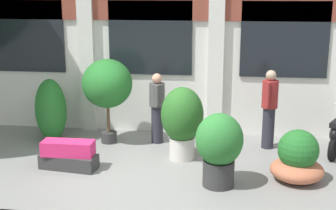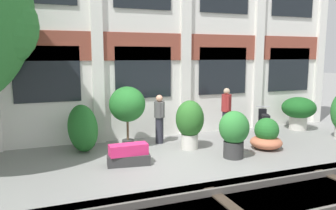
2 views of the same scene
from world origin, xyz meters
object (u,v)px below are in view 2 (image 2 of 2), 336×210
at_px(potted_plant_ribbed_drum, 299,110).
at_px(resident_watching_tracks, 226,111).
at_px(scooter_near_curb, 264,123).
at_px(potted_plant_fluted_column, 190,122).
at_px(potted_plant_glazed_jar, 234,132).
at_px(potted_plant_low_pan, 127,105).
at_px(potted_plant_wide_bowl, 266,136).
at_px(resident_by_doorway, 159,118).
at_px(topiary_hedge, 83,128).
at_px(potted_plant_square_trough, 129,155).

height_order(potted_plant_ribbed_drum, resident_watching_tracks, resident_watching_tracks).
bearing_deg(scooter_near_curb, potted_plant_fluted_column, 127.68).
relative_size(potted_plant_glazed_jar, resident_watching_tracks, 0.77).
bearing_deg(potted_plant_low_pan, scooter_near_curb, -2.25).
relative_size(potted_plant_fluted_column, potted_plant_glazed_jar, 1.13).
distance_m(potted_plant_wide_bowl, scooter_near_curb, 1.79).
xyz_separation_m(potted_plant_glazed_jar, resident_watching_tracks, (1.02, 2.12, 0.18)).
height_order(potted_plant_fluted_column, resident_by_doorway, resident_by_doorway).
height_order(resident_by_doorway, resident_watching_tracks, resident_watching_tracks).
bearing_deg(potted_plant_fluted_column, potted_plant_ribbed_drum, 10.17).
bearing_deg(potted_plant_glazed_jar, potted_plant_low_pan, 140.43).
bearing_deg(potted_plant_ribbed_drum, potted_plant_low_pan, -179.21).
xyz_separation_m(potted_plant_ribbed_drum, potted_plant_wide_bowl, (-2.82, -1.75, -0.36)).
xyz_separation_m(potted_plant_glazed_jar, scooter_near_curb, (2.44, 1.86, -0.30)).
bearing_deg(potted_plant_ribbed_drum, potted_plant_wide_bowl, -148.18).
distance_m(potted_plant_glazed_jar, scooter_near_curb, 3.08).
relative_size(resident_by_doorway, resident_watching_tracks, 0.92).
relative_size(potted_plant_glazed_jar, scooter_near_curb, 1.03).
bearing_deg(topiary_hedge, potted_plant_glazed_jar, -28.84).
distance_m(potted_plant_fluted_column, resident_by_doorway, 1.13).
relative_size(resident_by_doorway, topiary_hedge, 1.12).
xyz_separation_m(potted_plant_low_pan, resident_watching_tracks, (3.51, 0.07, -0.40)).
height_order(potted_plant_ribbed_drum, scooter_near_curb, potted_plant_ribbed_drum).
relative_size(potted_plant_ribbed_drum, resident_watching_tracks, 0.74).
distance_m(potted_plant_ribbed_drum, scooter_near_curb, 1.83).
distance_m(scooter_near_curb, topiary_hedge, 6.27).
bearing_deg(resident_by_doorway, potted_plant_square_trough, 41.53).
bearing_deg(resident_by_doorway, potted_plant_ribbed_drum, 171.34).
bearing_deg(potted_plant_wide_bowl, resident_by_doorway, 147.53).
bearing_deg(resident_by_doorway, resident_watching_tracks, 170.34).
relative_size(potted_plant_wide_bowl, topiary_hedge, 0.68).
distance_m(potted_plant_wide_bowl, potted_plant_glazed_jar, 1.49).
bearing_deg(topiary_hedge, resident_watching_tracks, 0.19).
bearing_deg(potted_plant_glazed_jar, scooter_near_curb, 37.30).
relative_size(potted_plant_square_trough, resident_watching_tracks, 0.67).
distance_m(potted_plant_wide_bowl, resident_watching_tracks, 1.84).
relative_size(potted_plant_low_pan, potted_plant_wide_bowl, 1.97).
bearing_deg(potted_plant_glazed_jar, topiary_hedge, 151.16).
relative_size(scooter_near_curb, resident_watching_tracks, 0.74).
xyz_separation_m(resident_by_doorway, topiary_hedge, (-2.42, -0.07, -0.14)).
height_order(scooter_near_curb, topiary_hedge, topiary_hedge).
distance_m(potted_plant_square_trough, topiary_hedge, 1.97).
bearing_deg(potted_plant_low_pan, resident_by_doorway, 6.78).
relative_size(potted_plant_ribbed_drum, potted_plant_low_pan, 0.67).
relative_size(potted_plant_wide_bowl, resident_watching_tracks, 0.56).
height_order(potted_plant_low_pan, potted_plant_glazed_jar, potted_plant_low_pan).
distance_m(potted_plant_low_pan, potted_plant_glazed_jar, 3.27).
relative_size(potted_plant_ribbed_drum, potted_plant_wide_bowl, 1.32).
xyz_separation_m(potted_plant_low_pan, potted_plant_fluted_column, (1.72, -0.80, -0.48)).
bearing_deg(resident_watching_tracks, potted_plant_ribbed_drum, 17.79).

